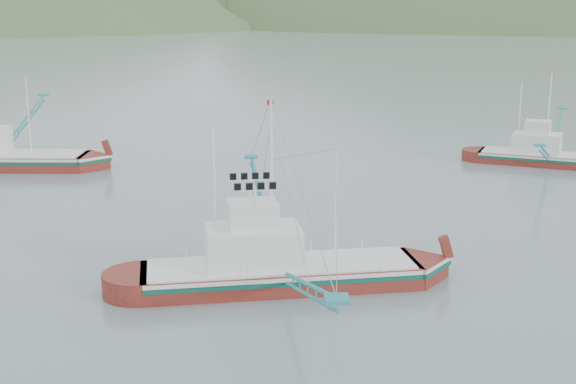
{
  "coord_description": "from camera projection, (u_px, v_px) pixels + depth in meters",
  "views": [
    {
      "loc": [
        -1.15,
        -40.24,
        14.51
      ],
      "look_at": [
        0.0,
        6.0,
        3.2
      ],
      "focal_mm": 50.0,
      "sensor_mm": 36.0,
      "label": 1
    }
  ],
  "objects": [
    {
      "name": "bg_boat_right",
      "position": [
        550.0,
        145.0,
        70.39
      ],
      "size": [
        12.49,
        21.04,
        8.96
      ],
      "rotation": [
        0.0,
        0.0,
        -0.42
      ],
      "color": "maroon",
      "rests_on": "ground"
    },
    {
      "name": "main_boat",
      "position": [
        277.0,
        255.0,
        40.84
      ],
      "size": [
        14.61,
        25.64,
        10.43
      ],
      "rotation": [
        0.0,
        0.0,
        0.14
      ],
      "color": "maroon",
      "rests_on": "ground"
    },
    {
      "name": "ridge_distant",
      "position": [
        310.0,
        17.0,
        587.1
      ],
      "size": [
        960.0,
        400.0,
        240.0
      ],
      "primitive_type": "ellipsoid",
      "color": "slate",
      "rests_on": "ground"
    },
    {
      "name": "ground",
      "position": [
        291.0,
        277.0,
        42.55
      ],
      "size": [
        1200.0,
        1200.0,
        0.0
      ],
      "primitive_type": "plane",
      "color": "slate",
      "rests_on": "ground"
    }
  ]
}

